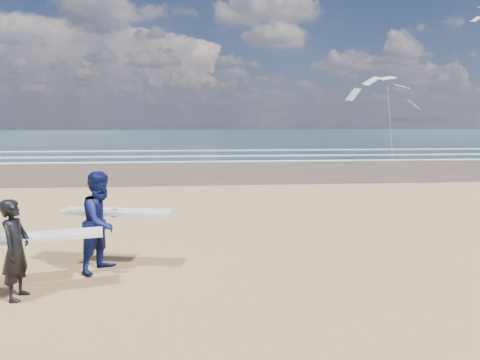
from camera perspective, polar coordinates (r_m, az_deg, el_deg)
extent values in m
cube|color=#4A3727|center=(30.52, 28.59, 1.48)|extent=(220.00, 12.00, 0.01)
cube|color=#1A323B|center=(81.08, 6.99, 5.87)|extent=(220.00, 100.00, 0.02)
cube|color=white|center=(34.59, 24.21, 2.49)|extent=(220.00, 0.50, 0.05)
cube|color=white|center=(38.74, 20.83, 3.19)|extent=(220.00, 0.50, 0.05)
cube|color=white|center=(44.66, 17.21, 3.92)|extent=(220.00, 0.50, 0.05)
imported|color=black|center=(8.04, -27.74, -8.20)|extent=(0.43, 0.63, 1.69)
cube|color=white|center=(8.25, -25.57, -6.85)|extent=(2.26, 1.02, 0.07)
imported|color=#0C1246|center=(8.84, -17.93, -5.27)|extent=(1.12, 1.21, 1.98)
cube|color=white|center=(9.11, -16.25, -4.11)|extent=(2.26, 0.94, 0.07)
cube|color=slate|center=(33.98, 19.70, 2.63)|extent=(0.12, 0.12, 0.10)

